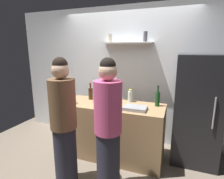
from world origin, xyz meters
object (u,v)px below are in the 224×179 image
at_px(refrigerator, 197,110).
at_px(utensil_holder, 72,100).
at_px(baking_pan, 135,108).
at_px(person_pink_top, 108,129).
at_px(wine_bottle_green_glass, 157,98).
at_px(person_brown_jacket, 64,124).
at_px(water_bottle_plastic, 130,96).
at_px(wine_bottle_pale_glass, 114,96).
at_px(wine_bottle_amber_glass, 91,93).

height_order(refrigerator, utensil_holder, refrigerator).
bearing_deg(baking_pan, refrigerator, 28.25).
height_order(refrigerator, person_pink_top, refrigerator).
xyz_separation_m(wine_bottle_green_glass, person_brown_jacket, (-1.07, -1.00, -0.19)).
height_order(baking_pan, person_brown_jacket, person_brown_jacket).
xyz_separation_m(refrigerator, person_brown_jacket, (-1.66, -1.17, -0.01)).
height_order(refrigerator, baking_pan, refrigerator).
bearing_deg(water_bottle_plastic, wine_bottle_green_glass, -10.51).
distance_m(refrigerator, wine_bottle_pale_glass, 1.33).
bearing_deg(wine_bottle_pale_glass, person_pink_top, -75.41).
bearing_deg(utensil_holder, baking_pan, 2.49).
distance_m(wine_bottle_green_glass, water_bottle_plastic, 0.47).
xyz_separation_m(water_bottle_plastic, person_pink_top, (-0.01, -1.01, -0.16)).
xyz_separation_m(wine_bottle_pale_glass, person_pink_top, (0.22, -0.83, -0.18)).
height_order(wine_bottle_pale_glass, person_brown_jacket, person_brown_jacket).
relative_size(refrigerator, wine_bottle_pale_glass, 5.52).
height_order(baking_pan, wine_bottle_amber_glass, wine_bottle_amber_glass).
xyz_separation_m(refrigerator, baking_pan, (-0.88, -0.47, 0.08)).
relative_size(utensil_holder, wine_bottle_pale_glass, 0.70).
bearing_deg(person_brown_jacket, wine_bottle_pale_glass, 95.97).
distance_m(refrigerator, person_pink_top, 1.53).
relative_size(refrigerator, utensil_holder, 7.86).
bearing_deg(wine_bottle_green_glass, person_brown_jacket, -136.85).
distance_m(wine_bottle_green_glass, wine_bottle_amber_glass, 1.18).
height_order(wine_bottle_green_glass, wine_bottle_amber_glass, wine_bottle_green_glass).
bearing_deg(baking_pan, water_bottle_plastic, 114.94).
bearing_deg(refrigerator, person_pink_top, -134.39).
relative_size(water_bottle_plastic, person_brown_jacket, 0.13).
distance_m(baking_pan, wine_bottle_pale_glass, 0.47).
bearing_deg(water_bottle_plastic, person_brown_jacket, -118.96).
bearing_deg(utensil_holder, wine_bottle_amber_glass, 62.80).
relative_size(refrigerator, water_bottle_plastic, 7.85).
relative_size(wine_bottle_green_glass, wine_bottle_amber_glass, 1.11).
bearing_deg(wine_bottle_pale_glass, refrigerator, 11.46).
distance_m(person_pink_top, person_brown_jacket, 0.59).
bearing_deg(person_brown_jacket, water_bottle_plastic, 89.22).
xyz_separation_m(baking_pan, water_bottle_plastic, (-0.18, 0.39, 0.07)).
distance_m(wine_bottle_green_glass, person_pink_top, 1.06).
distance_m(wine_bottle_amber_glass, person_brown_jacket, 1.01).
height_order(utensil_holder, wine_bottle_green_glass, wine_bottle_green_glass).
bearing_deg(wine_bottle_pale_glass, baking_pan, -27.37).
relative_size(refrigerator, baking_pan, 5.08).
bearing_deg(refrigerator, water_bottle_plastic, -175.32).
height_order(refrigerator, wine_bottle_amber_glass, refrigerator).
xyz_separation_m(refrigerator, utensil_holder, (-1.95, -0.52, 0.11)).
height_order(utensil_holder, person_brown_jacket, person_brown_jacket).
distance_m(utensil_holder, person_pink_top, 1.05).
relative_size(baking_pan, wine_bottle_amber_glass, 1.14).
bearing_deg(person_brown_jacket, refrigerator, 63.42).
height_order(wine_bottle_amber_glass, person_pink_top, person_pink_top).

